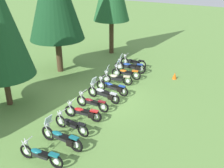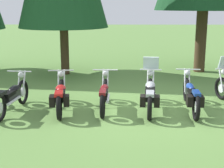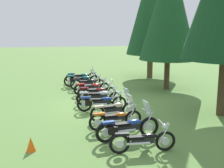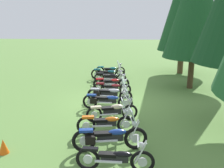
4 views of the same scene
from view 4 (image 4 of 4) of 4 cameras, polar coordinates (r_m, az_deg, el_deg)
The scene contains 15 objects.
ground_plane at distance 12.84m, azimuth -0.43°, elevation -4.16°, with size 80.00×80.00×0.00m, color #608C42.
motorcycle_0 at distance 18.70m, azimuth -0.38°, elevation 3.25°, with size 0.67×2.24×1.00m.
motorcycle_1 at distance 17.37m, azimuth -1.01°, elevation 2.50°, with size 0.64×2.43×1.39m.
motorcycle_2 at distance 16.26m, azimuth -0.35°, elevation 1.53°, with size 0.69×2.18×1.00m.
motorcycle_3 at distance 15.03m, azimuth -0.35°, elevation 0.36°, with size 0.76×2.22×1.00m.
motorcycle_4 at distance 13.90m, azimuth 0.02°, elevation -0.87°, with size 0.71×2.17×0.99m.
motorcycle_5 at distance 12.71m, azimuth -0.69°, elevation -2.16°, with size 0.71×2.35×1.35m.
motorcycle_6 at distance 11.68m, azimuth -1.29°, elevation -3.83°, with size 0.69×2.39×1.01m.
motorcycle_7 at distance 10.37m, azimuth 0.25°, elevation -6.08°, with size 0.82×2.15×1.35m.
motorcycle_8 at distance 9.27m, azimuth -1.12°, elevation -8.79°, with size 0.74×2.19×1.36m.
motorcycle_9 at distance 8.16m, azimuth -0.63°, elevation -12.03°, with size 0.81×2.43×1.40m.
motorcycle_10 at distance 7.18m, azimuth 0.79°, elevation -16.61°, with size 0.73×2.21×1.00m.
pine_tree_0 at distance 19.96m, azimuth 16.32°, elevation 17.46°, with size 3.70×3.70×8.82m.
pine_tree_1 at distance 15.64m, azimuth 18.83°, elevation 17.54°, with size 3.56×3.56×8.36m.
traffic_cone at distance 8.83m, azimuth -23.61°, elevation -12.94°, with size 0.32×0.32×0.48m, color #EA590F.
Camera 4 is at (12.11, 0.93, 4.16)m, focal length 39.91 mm.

